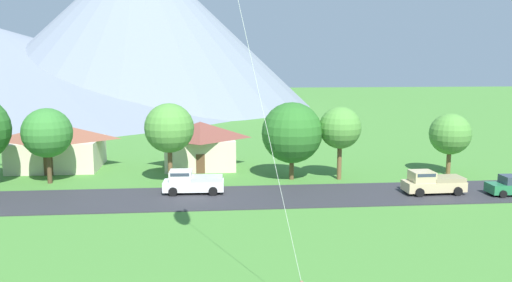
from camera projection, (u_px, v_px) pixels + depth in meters
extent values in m
cube|color=#2D2D33|center=(218.00, 198.00, 45.00)|extent=(160.00, 7.68, 0.08)
cone|color=slate|center=(140.00, 26.00, 130.51)|extent=(83.38, 83.38, 38.95)
cube|color=beige|center=(58.00, 154.00, 56.97)|extent=(8.89, 7.12, 3.12)
pyramid|color=brown|center=(56.00, 131.00, 56.60)|extent=(9.61, 7.69, 1.72)
cube|color=brown|center=(48.00, 166.00, 53.54)|extent=(0.90, 0.06, 2.00)
cube|color=beige|center=(201.00, 153.00, 57.43)|extent=(7.28, 6.23, 3.20)
pyramid|color=brown|center=(200.00, 130.00, 57.05)|extent=(7.87, 6.73, 1.76)
cube|color=brown|center=(201.00, 164.00, 54.44)|extent=(0.90, 0.06, 2.00)
cylinder|color=brown|center=(449.00, 162.00, 53.87)|extent=(0.44, 0.44, 2.62)
sphere|color=#4C8938|center=(450.00, 134.00, 53.43)|extent=(4.13, 4.13, 4.13)
cylinder|color=#4C3823|center=(49.00, 167.00, 50.14)|extent=(0.44, 0.44, 3.07)
sphere|color=#33752D|center=(47.00, 133.00, 49.64)|extent=(4.63, 4.63, 4.63)
cylinder|color=brown|center=(339.00, 161.00, 51.76)|extent=(0.44, 0.44, 3.55)
sphere|color=#4C8938|center=(340.00, 128.00, 51.26)|extent=(4.06, 4.06, 4.06)
cylinder|color=brown|center=(170.00, 165.00, 50.05)|extent=(0.44, 0.44, 3.54)
sphere|color=#4C8938|center=(169.00, 128.00, 49.52)|extent=(4.61, 4.61, 4.61)
cylinder|color=brown|center=(292.00, 167.00, 51.81)|extent=(0.44, 0.44, 2.39)
sphere|color=#286623|center=(292.00, 133.00, 51.28)|extent=(5.87, 5.87, 5.87)
cube|color=#237042|center=(512.00, 188.00, 45.72)|extent=(4.21, 1.82, 0.80)
cylinder|color=black|center=(503.00, 194.00, 44.74)|extent=(0.64, 0.24, 0.64)
cylinder|color=black|center=(492.00, 189.00, 46.55)|extent=(0.64, 0.24, 0.64)
cube|color=#C6B284|center=(434.00, 186.00, 46.18)|extent=(5.25, 2.14, 0.84)
cube|color=#C6B284|center=(422.00, 176.00, 45.92)|extent=(1.95, 1.89, 0.90)
cube|color=#2D3847|center=(422.00, 173.00, 45.88)|extent=(1.67, 1.92, 0.28)
cube|color=tan|center=(447.00, 179.00, 46.23)|extent=(2.75, 2.03, 0.36)
cylinder|color=black|center=(420.00, 192.00, 45.03)|extent=(0.77, 0.30, 0.76)
cylinder|color=black|center=(410.00, 187.00, 47.03)|extent=(0.77, 0.30, 0.76)
cylinder|color=black|center=(458.00, 191.00, 45.43)|extent=(0.77, 0.30, 0.76)
cylinder|color=black|center=(447.00, 186.00, 47.43)|extent=(0.77, 0.30, 0.76)
cube|color=white|center=(194.00, 185.00, 46.33)|extent=(5.28, 2.23, 0.84)
cube|color=white|center=(181.00, 176.00, 46.14)|extent=(1.98, 1.92, 0.90)
cube|color=#2D3847|center=(181.00, 173.00, 46.10)|extent=(1.70, 1.95, 0.28)
cube|color=#B7B7B7|center=(207.00, 178.00, 46.29)|extent=(2.78, 2.08, 0.36)
cylinder|color=black|center=(173.00, 192.00, 45.28)|extent=(0.77, 0.31, 0.76)
cylinder|color=black|center=(175.00, 186.00, 47.30)|extent=(0.77, 0.31, 0.76)
cylinder|color=black|center=(213.00, 191.00, 45.45)|extent=(0.77, 0.31, 0.76)
cylinder|color=black|center=(214.00, 186.00, 47.46)|extent=(0.77, 0.31, 0.76)
cylinder|color=silver|center=(264.00, 116.00, 23.60)|extent=(3.35, 1.37, 15.18)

